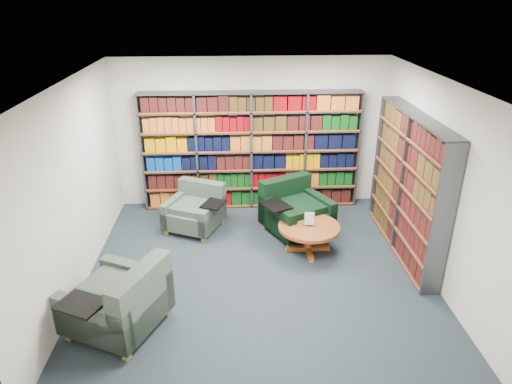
{
  "coord_description": "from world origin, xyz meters",
  "views": [
    {
      "loc": [
        -0.33,
        -5.71,
        3.88
      ],
      "look_at": [
        0.0,
        0.6,
        1.05
      ],
      "focal_mm": 32.0,
      "sensor_mm": 36.0,
      "label": 1
    }
  ],
  "objects_px": {
    "chair_green_right": "(293,211)",
    "chair_teal_left": "(196,210)",
    "coffee_table": "(309,231)",
    "chair_teal_front": "(123,304)"
  },
  "relations": [
    {
      "from": "chair_green_right",
      "to": "chair_teal_front",
      "type": "bearing_deg",
      "value": -134.54
    },
    {
      "from": "chair_teal_left",
      "to": "chair_green_right",
      "type": "xyz_separation_m",
      "value": [
        1.69,
        -0.2,
        0.04
      ]
    },
    {
      "from": "chair_teal_left",
      "to": "coffee_table",
      "type": "relative_size",
      "value": 1.18
    },
    {
      "from": "chair_green_right",
      "to": "coffee_table",
      "type": "bearing_deg",
      "value": -78.21
    },
    {
      "from": "chair_green_right",
      "to": "coffee_table",
      "type": "xyz_separation_m",
      "value": [
        0.15,
        -0.72,
        0.01
      ]
    },
    {
      "from": "chair_teal_left",
      "to": "chair_green_right",
      "type": "height_order",
      "value": "chair_green_right"
    },
    {
      "from": "chair_green_right",
      "to": "chair_teal_left",
      "type": "bearing_deg",
      "value": 173.2
    },
    {
      "from": "chair_teal_left",
      "to": "chair_teal_front",
      "type": "relative_size",
      "value": 0.84
    },
    {
      "from": "chair_green_right",
      "to": "coffee_table",
      "type": "distance_m",
      "value": 0.74
    },
    {
      "from": "coffee_table",
      "to": "chair_teal_front",
      "type": "bearing_deg",
      "value": -146.09
    }
  ]
}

